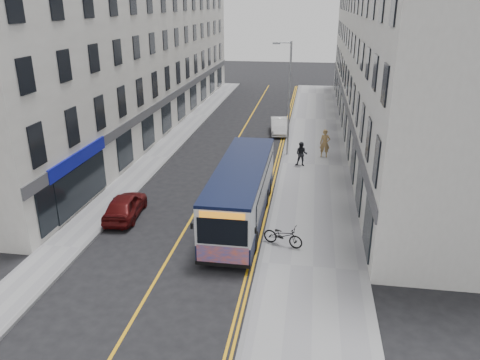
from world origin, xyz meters
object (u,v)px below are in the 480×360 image
(city_bus, at_px, (241,191))
(pedestrian_far, at_px, (301,154))
(bicycle, at_px, (283,235))
(car_white, at_px, (279,126))
(pedestrian_near, at_px, (325,143))
(car_maroon, at_px, (125,206))
(streetlamp, at_px, (288,95))

(city_bus, height_order, pedestrian_far, city_bus)
(bicycle, xyz_separation_m, car_white, (-1.68, 19.59, 0.03))
(car_white, bearing_deg, pedestrian_far, -82.80)
(pedestrian_near, relative_size, pedestrian_far, 1.20)
(car_white, bearing_deg, pedestrian_near, -66.27)
(bicycle, distance_m, car_white, 19.66)
(pedestrian_far, bearing_deg, pedestrian_near, 63.31)
(car_maroon, bearing_deg, city_bus, -178.91)
(streetlamp, distance_m, pedestrian_far, 4.35)
(bicycle, distance_m, car_maroon, 8.50)
(streetlamp, bearing_deg, pedestrian_far, -64.47)
(pedestrian_near, distance_m, car_white, 7.23)
(city_bus, distance_m, car_white, 17.06)
(streetlamp, bearing_deg, city_bus, -98.26)
(streetlamp, relative_size, pedestrian_far, 4.87)
(streetlamp, bearing_deg, car_maroon, -123.12)
(city_bus, height_order, car_maroon, city_bus)
(bicycle, height_order, pedestrian_far, pedestrian_far)
(streetlamp, bearing_deg, car_white, 99.29)
(bicycle, bearing_deg, city_bus, 60.02)
(pedestrian_near, height_order, car_white, pedestrian_near)
(streetlamp, xyz_separation_m, bicycle, (0.70, -13.58, -3.77))
(car_white, xyz_separation_m, car_maroon, (-6.59, -17.61, -0.00))
(pedestrian_near, bearing_deg, bicycle, -95.61)
(city_bus, relative_size, car_white, 2.59)
(streetlamp, distance_m, city_bus, 11.47)
(pedestrian_far, height_order, car_white, pedestrian_far)
(city_bus, bearing_deg, pedestrian_far, 72.28)
(streetlamp, distance_m, car_maroon, 14.35)
(pedestrian_far, xyz_separation_m, car_white, (-2.13, 8.42, -0.29))
(pedestrian_near, relative_size, car_maroon, 0.52)
(pedestrian_near, relative_size, car_white, 0.50)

